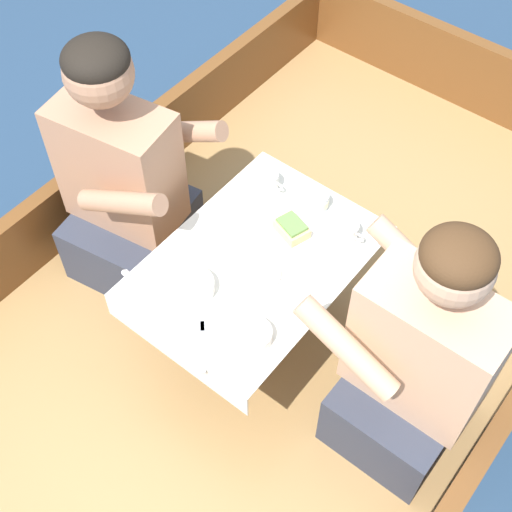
# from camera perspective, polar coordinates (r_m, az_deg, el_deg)

# --- Properties ---
(ground_plane) EXTENTS (60.00, 60.00, 0.00)m
(ground_plane) POSITION_cam_1_polar(r_m,az_deg,el_deg) (2.83, -0.59, -9.55)
(ground_plane) COLOR navy
(boat_deck) EXTENTS (1.79, 3.31, 0.27)m
(boat_deck) POSITION_cam_1_polar(r_m,az_deg,el_deg) (2.71, -0.61, -8.22)
(boat_deck) COLOR #A87F4C
(boat_deck) RESTS_ON ground_plane
(gunwale_port) EXTENTS (0.06, 3.31, 0.30)m
(gunwale_port) POSITION_cam_1_polar(r_m,az_deg,el_deg) (2.88, -14.26, 4.25)
(gunwale_port) COLOR brown
(gunwale_port) RESTS_ON boat_deck
(gunwale_starboard) EXTENTS (0.06, 3.31, 0.30)m
(gunwale_starboard) POSITION_cam_1_polar(r_m,az_deg,el_deg) (2.32, 16.92, -16.14)
(gunwale_starboard) COLOR brown
(gunwale_starboard) RESTS_ON boat_deck
(bow_coaming) EXTENTS (1.67, 0.06, 0.34)m
(bow_coaming) POSITION_cam_1_polar(r_m,az_deg,el_deg) (3.45, 17.03, 13.69)
(bow_coaming) COLOR brown
(bow_coaming) RESTS_ON boat_deck
(cockpit_table) EXTENTS (0.56, 0.78, 0.44)m
(cockpit_table) POSITION_cam_1_polar(r_m,az_deg,el_deg) (2.29, 0.00, -1.09)
(cockpit_table) COLOR #B2B2B7
(cockpit_table) RESTS_ON boat_deck
(person_port) EXTENTS (0.57, 0.51, 1.00)m
(person_port) POSITION_cam_1_polar(r_m,az_deg,el_deg) (2.53, -10.53, 5.68)
(person_port) COLOR #333847
(person_port) RESTS_ON boat_deck
(person_starboard) EXTENTS (0.52, 0.44, 0.97)m
(person_starboard) POSITION_cam_1_polar(r_m,az_deg,el_deg) (2.16, 12.71, -8.39)
(person_starboard) COLOR #333847
(person_starboard) RESTS_ON boat_deck
(plate_sandwich) EXTENTS (0.20, 0.20, 0.01)m
(plate_sandwich) POSITION_cam_1_polar(r_m,az_deg,el_deg) (2.31, 2.84, 1.82)
(plate_sandwich) COLOR white
(plate_sandwich) RESTS_ON cockpit_table
(plate_bread) EXTENTS (0.16, 0.16, 0.01)m
(plate_bread) POSITION_cam_1_polar(r_m,az_deg,el_deg) (2.21, -0.01, -1.42)
(plate_bread) COLOR white
(plate_bread) RESTS_ON cockpit_table
(sandwich) EXTENTS (0.13, 0.11, 0.05)m
(sandwich) POSITION_cam_1_polar(r_m,az_deg,el_deg) (2.29, 2.87, 2.25)
(sandwich) COLOR #E0BC7F
(sandwich) RESTS_ON plate_sandwich
(bowl_port_near) EXTENTS (0.14, 0.14, 0.04)m
(bowl_port_near) POSITION_cam_1_polar(r_m,az_deg,el_deg) (2.17, -5.20, -2.43)
(bowl_port_near) COLOR white
(bowl_port_near) RESTS_ON cockpit_table
(bowl_starboard_near) EXTENTS (0.11, 0.11, 0.04)m
(bowl_starboard_near) POSITION_cam_1_polar(r_m,az_deg,el_deg) (2.07, -0.25, -6.32)
(bowl_starboard_near) COLOR white
(bowl_starboard_near) RESTS_ON cockpit_table
(coffee_cup_port) EXTENTS (0.11, 0.08, 0.06)m
(coffee_cup_port) POSITION_cam_1_polar(r_m,az_deg,el_deg) (2.30, 7.24, 2.04)
(coffee_cup_port) COLOR white
(coffee_cup_port) RESTS_ON cockpit_table
(coffee_cup_starboard) EXTENTS (0.11, 0.08, 0.06)m
(coffee_cup_starboard) POSITION_cam_1_polar(r_m,az_deg,el_deg) (2.42, 0.88, 6.07)
(coffee_cup_starboard) COLOR white
(coffee_cup_starboard) RESTS_ON cockpit_table
(tin_can) EXTENTS (0.07, 0.07, 0.05)m
(tin_can) POSITION_cam_1_polar(r_m,az_deg,el_deg) (2.37, 5.06, 4.40)
(tin_can) COLOR silver
(tin_can) RESTS_ON cockpit_table
(utensil_knife_starboard) EXTENTS (0.16, 0.08, 0.00)m
(utensil_knife_starboard) POSITION_cam_1_polar(r_m,az_deg,el_deg) (2.36, -0.18, 3.37)
(utensil_knife_starboard) COLOR silver
(utensil_knife_starboard) RESTS_ON cockpit_table
(utensil_spoon_port) EXTENTS (0.15, 0.11, 0.01)m
(utensil_spoon_port) POSITION_cam_1_polar(r_m,az_deg,el_deg) (2.22, -10.17, -2.24)
(utensil_spoon_port) COLOR silver
(utensil_spoon_port) RESTS_ON cockpit_table
(utensil_spoon_starboard) EXTENTS (0.14, 0.12, 0.01)m
(utensil_spoon_starboard) POSITION_cam_1_polar(r_m,az_deg,el_deg) (2.34, 10.10, 1.76)
(utensil_spoon_starboard) COLOR silver
(utensil_spoon_starboard) RESTS_ON cockpit_table
(utensil_fork_starboard) EXTENTS (0.13, 0.14, 0.00)m
(utensil_fork_starboard) POSITION_cam_1_polar(r_m,az_deg,el_deg) (2.09, -4.28, -6.81)
(utensil_fork_starboard) COLOR silver
(utensil_fork_starboard) RESTS_ON cockpit_table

